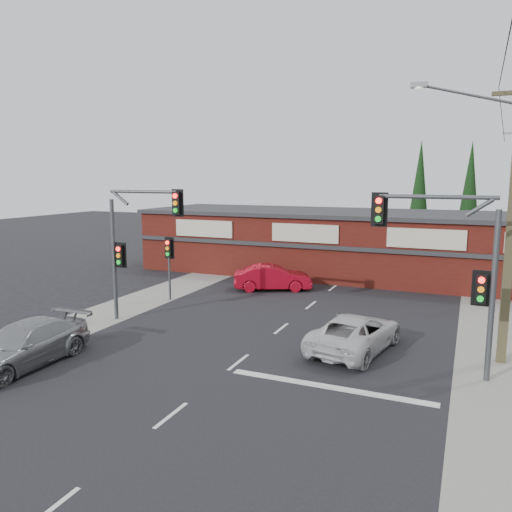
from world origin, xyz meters
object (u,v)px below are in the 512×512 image
at_px(white_suv, 355,333).
at_px(red_sedan, 273,277).
at_px(silver_suv, 23,345).
at_px(utility_pole, 508,209).
at_px(shop_building, 337,242).

bearing_deg(white_suv, red_sedan, -41.33).
height_order(white_suv, red_sedan, red_sedan).
bearing_deg(red_sedan, white_suv, -166.49).
xyz_separation_m(white_suv, silver_suv, (-10.20, -6.10, 0.05)).
relative_size(white_suv, utility_pole, 0.50).
height_order(silver_suv, utility_pole, utility_pole).
relative_size(red_sedan, utility_pole, 0.44).
xyz_separation_m(white_suv, shop_building, (-4.49, 14.80, 1.44)).
xyz_separation_m(shop_building, utility_pole, (9.36, -14.00, 3.26)).
bearing_deg(shop_building, utility_pole, -56.24).
xyz_separation_m(red_sedan, utility_pole, (11.46, -7.45, 4.66)).
distance_m(white_suv, red_sedan, 10.57).
xyz_separation_m(white_suv, red_sedan, (-6.59, 8.26, 0.04)).
bearing_deg(silver_suv, shop_building, 74.55).
distance_m(shop_building, utility_pole, 17.15).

